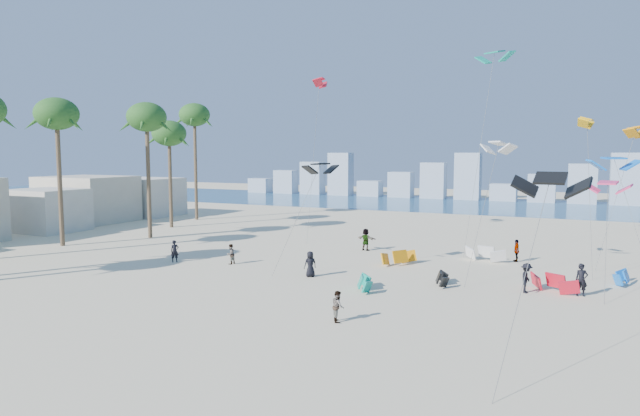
% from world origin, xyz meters
% --- Properties ---
extents(ground, '(220.00, 220.00, 0.00)m').
position_xyz_m(ground, '(0.00, 0.00, 0.00)').
color(ground, beige).
rests_on(ground, ground).
extents(ocean, '(220.00, 220.00, 0.00)m').
position_xyz_m(ocean, '(0.00, 72.00, 0.01)').
color(ocean, navy).
rests_on(ocean, ground).
extents(kitesurfer_near, '(0.71, 0.73, 1.68)m').
position_xyz_m(kitesurfer_near, '(-8.52, 14.39, 0.84)').
color(kitesurfer_near, black).
rests_on(kitesurfer_near, ground).
extents(kitesurfer_mid, '(0.88, 0.94, 1.54)m').
position_xyz_m(kitesurfer_mid, '(8.67, 5.99, 0.77)').
color(kitesurfer_mid, gray).
rests_on(kitesurfer_mid, ground).
extents(kitesurfers_far, '(24.51, 12.39, 1.92)m').
position_xyz_m(kitesurfers_far, '(8.50, 19.76, 0.89)').
color(kitesurfers_far, black).
rests_on(kitesurfers_far, ground).
extents(grounded_kites, '(16.83, 15.23, 1.03)m').
position_xyz_m(grounded_kites, '(13.18, 19.44, 0.47)').
color(grounded_kites, '#0B8E77').
rests_on(grounded_kites, ground).
extents(flying_kites, '(28.50, 31.70, 17.25)m').
position_xyz_m(flying_kites, '(14.14, 22.05, 10.57)').
color(flying_kites, black).
rests_on(flying_kites, ground).
extents(palm_row, '(9.15, 44.80, 14.46)m').
position_xyz_m(palm_row, '(-21.30, 16.16, 11.32)').
color(palm_row, brown).
rests_on(palm_row, ground).
extents(beachfront_buildings, '(11.50, 43.00, 6.00)m').
position_xyz_m(beachfront_buildings, '(-33.69, 20.82, 2.67)').
color(beachfront_buildings, beige).
rests_on(beachfront_buildings, ground).
extents(distant_skyline, '(85.00, 3.00, 8.40)m').
position_xyz_m(distant_skyline, '(-1.19, 82.00, 3.09)').
color(distant_skyline, '#9EADBF').
rests_on(distant_skyline, ground).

